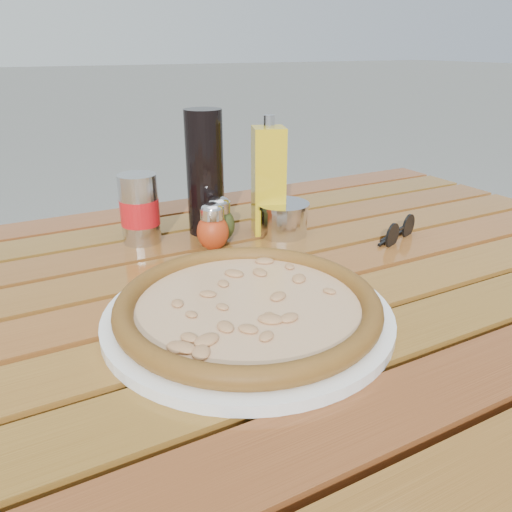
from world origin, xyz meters
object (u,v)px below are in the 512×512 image
oregano_shaker (219,220)px  dark_bottle (205,173)px  pizza (248,304)px  plate (248,315)px  sunglasses (399,232)px  olive_oil_cruet (268,180)px  parmesan_tin (283,218)px  table (262,324)px  soda_can (140,210)px  pepper_shaker (213,227)px

oregano_shaker → dark_bottle: (-0.00, 0.06, 0.07)m
pizza → plate: bearing=0.0°
sunglasses → oregano_shaker: bearing=131.0°
oregano_shaker → olive_oil_cruet: size_ratio=0.39×
parmesan_tin → table: bearing=-129.4°
soda_can → parmesan_tin: soda_can is taller
pizza → soda_can: bearing=96.8°
oregano_shaker → soda_can: size_ratio=0.68×
table → dark_bottle: size_ratio=6.36×
oregano_shaker → dark_bottle: size_ratio=0.37×
table → pizza: size_ratio=3.38×
plate → dark_bottle: 0.35m
pepper_shaker → oregano_shaker: size_ratio=1.00×
dark_bottle → olive_oil_cruet: (0.10, -0.05, -0.01)m
pizza → pepper_shaker: size_ratio=5.06×
pepper_shaker → parmesan_tin: bearing=2.5°
plate → sunglasses: (0.36, 0.12, 0.01)m
sunglasses → pizza: bearing=177.0°
olive_oil_cruet → plate: bearing=-123.7°
olive_oil_cruet → parmesan_tin: 0.07m
pizza → parmesan_tin: 0.32m
table → soda_can: size_ratio=11.67×
parmesan_tin → sunglasses: size_ratio=1.07×
table → oregano_shaker: 0.21m
olive_oil_cruet → pizza: bearing=-123.7°
pizza → sunglasses: (0.36, 0.12, -0.01)m
table → olive_oil_cruet: size_ratio=6.67×
sunglasses → table: bearing=163.8°
plate → olive_oil_cruet: size_ratio=1.71×
soda_can → table: bearing=-64.6°
pepper_shaker → soda_can: (-0.10, 0.09, 0.02)m
pizza → oregano_shaker: oregano_shaker is taller
dark_bottle → parmesan_tin: size_ratio=1.92×
dark_bottle → sunglasses: bearing=-35.4°
dark_bottle → pepper_shaker: bearing=-106.2°
pizza → soda_can: soda_can is taller
plate → oregano_shaker: (0.08, 0.27, 0.03)m
pizza → soda_can: (-0.04, 0.33, 0.04)m
table → oregano_shaker: size_ratio=17.07×
table → plate: bearing=-127.3°
pizza → sunglasses: bearing=18.8°
pizza → sunglasses: 0.38m
plate → olive_oil_cruet: (0.18, 0.27, 0.09)m
oregano_shaker → parmesan_tin: oregano_shaker is taller
oregano_shaker → sunglasses: (0.28, -0.14, -0.02)m
table → sunglasses: size_ratio=13.04×
pizza → dark_bottle: dark_bottle is taller
table → pizza: bearing=-127.3°
oregano_shaker → pizza: bearing=-106.9°
oregano_shaker → soda_can: bearing=152.8°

